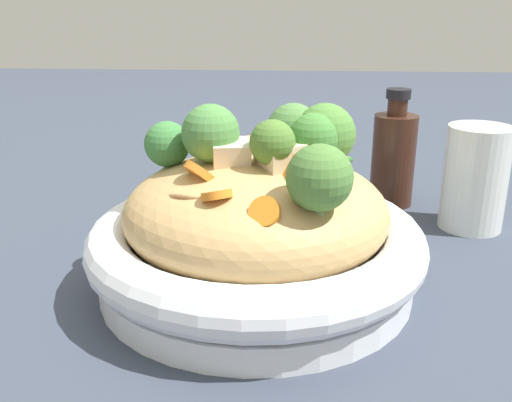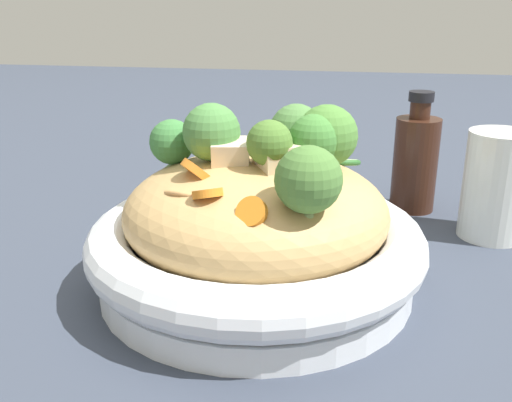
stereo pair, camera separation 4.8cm
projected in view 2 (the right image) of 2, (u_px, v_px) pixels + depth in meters
The scene contains 9 objects.
ground_plane at pixel (256, 284), 0.50m from camera, with size 3.00×3.00×0.00m, color #353D4C.
serving_bowl at pixel (256, 251), 0.49m from camera, with size 0.28×0.28×0.06m.
noodle_heap at pixel (256, 211), 0.48m from camera, with size 0.22×0.22×0.09m.
broccoli_florets at pixel (276, 145), 0.45m from camera, with size 0.14×0.18×0.07m.
carrot_coins at pixel (239, 173), 0.45m from camera, with size 0.17×0.10×0.04m.
zucchini_slices at pixel (299, 155), 0.52m from camera, with size 0.13×0.13×0.05m.
chicken_chunks at pixel (257, 158), 0.45m from camera, with size 0.04×0.08×0.03m.
soy_sauce_bottle at pixel (415, 161), 0.66m from camera, with size 0.05×0.05×0.14m.
drinking_glass at pixel (496, 185), 0.58m from camera, with size 0.07×0.07×0.11m.
Camera 2 is at (0.44, 0.08, 0.24)m, focal length 40.49 mm.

